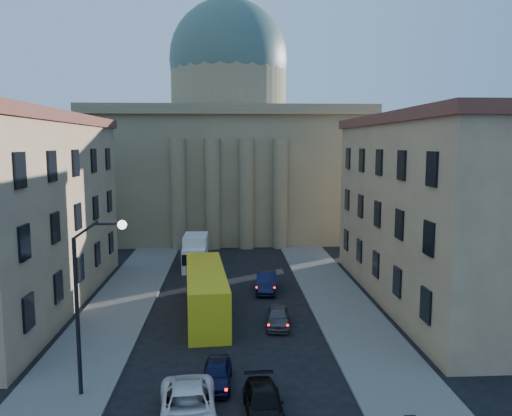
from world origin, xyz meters
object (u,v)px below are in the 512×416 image
(car_left_near, at_px, (217,373))
(city_bus, at_px, (206,291))
(street_lamp, at_px, (87,293))
(box_truck, at_px, (195,253))

(car_left_near, relative_size, city_bus, 0.31)
(street_lamp, xyz_separation_m, city_bus, (5.14, 11.61, -3.49))
(car_left_near, height_order, city_bus, city_bus)
(street_lamp, distance_m, car_left_near, 7.76)
(city_bus, bearing_deg, street_lamp, -118.80)
(street_lamp, xyz_separation_m, car_left_near, (6.17, 0.78, -4.65))
(street_lamp, bearing_deg, car_left_near, 7.16)
(street_lamp, bearing_deg, city_bus, 66.11)
(city_bus, xyz_separation_m, box_truck, (-1.67, 14.01, -0.27))
(street_lamp, height_order, box_truck, street_lamp)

